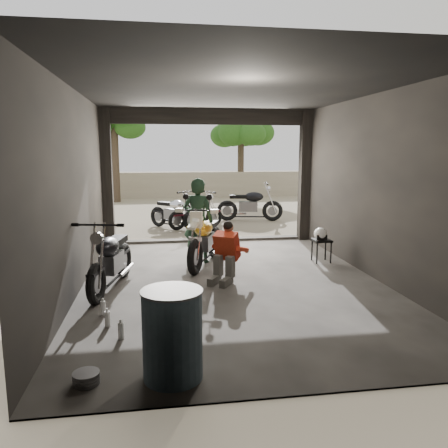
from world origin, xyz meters
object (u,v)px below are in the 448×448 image
object	(u,v)px
outside_bike_a	(174,210)
oil_drum	(172,336)
mechanic	(224,254)
helmet	(320,234)
sign_post	(323,165)
stool	(322,243)
main_bike	(205,235)
outside_bike_b	(196,210)
outside_bike_c	(250,202)
rider	(198,221)
left_bike	(111,254)

from	to	relation	value
outside_bike_a	oil_drum	distance (m)	8.39
mechanic	oil_drum	distance (m)	3.21
helmet	sign_post	bearing A→B (deg)	78.64
helmet	sign_post	distance (m)	4.03
mechanic	sign_post	distance (m)	5.93
mechanic	stool	bearing A→B (deg)	58.88
main_bike	sign_post	world-z (taller)	sign_post
outside_bike_b	helmet	distance (m)	4.83
mechanic	oil_drum	world-z (taller)	mechanic
main_bike	mechanic	bearing A→B (deg)	-58.60
main_bike	outside_bike_c	size ratio (longest dim) A/B	0.99
mechanic	helmet	bearing A→B (deg)	58.65
main_bike	rider	size ratio (longest dim) A/B	1.06
left_bike	helmet	xyz separation A→B (m)	(3.95, 1.11, 0.01)
oil_drum	stool	bearing A→B (deg)	52.90
outside_bike_a	outside_bike_b	distance (m)	0.63
left_bike	mechanic	size ratio (longest dim) A/B	1.72
stool	helmet	world-z (taller)	helmet
main_bike	outside_bike_b	bearing A→B (deg)	109.77
sign_post	stool	bearing A→B (deg)	-134.33
main_bike	mechanic	distance (m)	1.21
left_bike	oil_drum	xyz separation A→B (m)	(0.88, -2.97, -0.14)
stool	left_bike	bearing A→B (deg)	-163.99
main_bike	helmet	distance (m)	2.29
outside_bike_c	left_bike	bearing A→B (deg)	161.84
left_bike	helmet	bearing A→B (deg)	28.02
oil_drum	outside_bike_a	bearing A→B (deg)	87.66
outside_bike_a	helmet	distance (m)	5.09
outside_bike_a	main_bike	bearing A→B (deg)	-127.57
outside_bike_a	stool	bearing A→B (deg)	-100.65
outside_bike_c	outside_bike_b	bearing A→B (deg)	131.65
main_bike	outside_bike_c	world-z (taller)	outside_bike_c
outside_bike_c	stool	world-z (taller)	outside_bike_c
rider	stool	distance (m)	2.51
main_bike	oil_drum	xyz separation A→B (m)	(-0.79, -4.25, -0.15)
left_bike	stool	bearing A→B (deg)	28.28
sign_post	oil_drum	bearing A→B (deg)	-143.75
left_bike	outside_bike_b	bearing A→B (deg)	83.54
oil_drum	sign_post	size ratio (longest dim) A/B	0.34
outside_bike_c	sign_post	size ratio (longest dim) A/B	0.68
main_bike	left_bike	world-z (taller)	main_bike
left_bike	outside_bike_a	distance (m)	5.55
helmet	oil_drum	world-z (taller)	oil_drum
rider	mechanic	bearing A→B (deg)	124.54
outside_bike_a	outside_bike_c	distance (m)	2.69
left_bike	outside_bike_a	size ratio (longest dim) A/B	1.05
mechanic	sign_post	bearing A→B (deg)	85.35
rider	oil_drum	xyz separation A→B (m)	(-0.67, -4.51, -0.40)
outside_bike_a	stool	size ratio (longest dim) A/B	3.47
outside_bike_c	main_bike	bearing A→B (deg)	170.32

